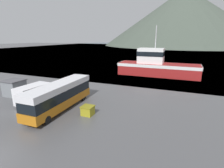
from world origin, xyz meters
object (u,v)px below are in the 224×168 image
Objects in this scene: tour_bus at (60,95)px; dock_kiosk at (14,88)px; delivery_van at (37,93)px; storage_bin at (88,110)px; fishing_boat at (156,66)px.

tour_bus is 9.94m from dock_kiosk.
delivery_van is 8.32m from storage_bin.
delivery_van is at bearing -10.62° from dock_kiosk.
fishing_boat is 28.89m from dock_kiosk.
storage_bin is at bearing -4.59° from tour_bus.
delivery_van is 26.80m from fishing_boat.
fishing_boat reaches higher than storage_bin.
dock_kiosk reaches higher than storage_bin.
fishing_boat is at bearing 65.80° from delivery_van.
dock_kiosk is at bearing 172.38° from delivery_van.
storage_bin is at bearing -9.11° from fishing_boat.
tour_bus is at bearing -5.29° from delivery_van.
tour_bus is at bearing 176.67° from storage_bin.
storage_bin is at bearing -7.82° from dock_kiosk.
delivery_van is 0.36× the size of fishing_boat.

